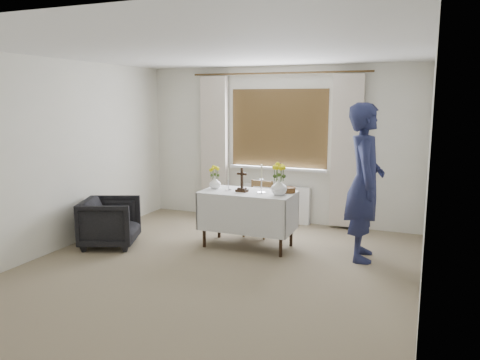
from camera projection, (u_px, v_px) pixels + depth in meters
name	position (u px, v px, depth m)	size (l,w,h in m)	color
ground	(213.00, 271.00, 5.46)	(5.00, 5.00, 0.00)	gray
altar_table	(248.00, 219.00, 6.31)	(1.24, 0.64, 0.76)	white
wooden_chair	(258.00, 209.00, 6.83)	(0.37, 0.37, 0.80)	brown
armchair	(110.00, 222.00, 6.36)	(0.70, 0.72, 0.66)	black
person	(365.00, 182.00, 5.75)	(0.71, 0.47, 1.94)	navy
radiator	(277.00, 204.00, 7.62)	(1.10, 0.10, 0.60)	white
wooden_cross	(242.00, 180.00, 6.21)	(0.15, 0.11, 0.32)	black
candlestick_left	(228.00, 179.00, 6.29)	(0.09, 0.09, 0.31)	white
candlestick_right	(261.00, 179.00, 6.12)	(0.11, 0.11, 0.38)	white
flower_vase_left	(215.00, 183.00, 6.44)	(0.16, 0.16, 0.17)	white
flower_vase_right	(279.00, 187.00, 6.01)	(0.21, 0.21, 0.22)	white
wicker_basket	(288.00, 190.00, 6.18)	(0.19, 0.19, 0.07)	brown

